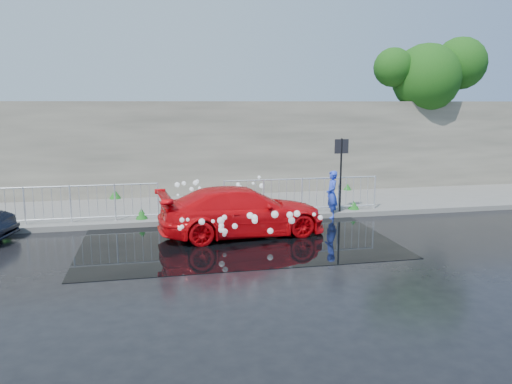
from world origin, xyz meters
TOP-DOWN VIEW (x-y plane):
  - ground at (0.00, 0.00)m, footprint 90.00×90.00m
  - pavement at (0.00, 5.00)m, footprint 30.00×4.00m
  - curb at (0.00, 3.00)m, footprint 30.00×0.25m
  - retaining_wall at (0.00, 7.20)m, footprint 30.00×0.60m
  - puddle at (0.50, 1.00)m, footprint 8.00×5.00m
  - sign_post at (4.20, 3.10)m, footprint 0.45×0.06m
  - tree at (9.76, 7.41)m, footprint 4.86×2.79m
  - railing_left at (-4.00, 3.35)m, footprint 5.05×0.05m
  - railing_right at (3.00, 3.35)m, footprint 5.05×0.05m
  - weeds at (-0.59, 4.40)m, footprint 12.17×3.93m
  - water_spray at (0.61, 1.85)m, footprint 3.53×5.41m
  - red_car at (0.74, 1.51)m, footprint 4.74×2.28m
  - person at (3.88, 3.00)m, footprint 0.41×0.58m

SIDE VIEW (x-z plane):
  - ground at x=0.00m, z-range 0.00..0.00m
  - puddle at x=0.50m, z-range 0.00..0.01m
  - pavement at x=0.00m, z-range 0.00..0.15m
  - curb at x=0.00m, z-range 0.00..0.16m
  - weeds at x=-0.59m, z-range 0.12..0.51m
  - red_car at x=0.74m, z-range 0.00..1.33m
  - railing_left at x=-4.00m, z-range 0.19..1.29m
  - railing_right at x=3.00m, z-range 0.19..1.29m
  - person at x=3.88m, z-range 0.00..1.50m
  - water_spray at x=0.61m, z-range 0.23..1.28m
  - sign_post at x=4.20m, z-range 0.47..2.97m
  - retaining_wall at x=0.00m, z-range 0.15..3.65m
  - tree at x=9.76m, z-range 1.63..7.91m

